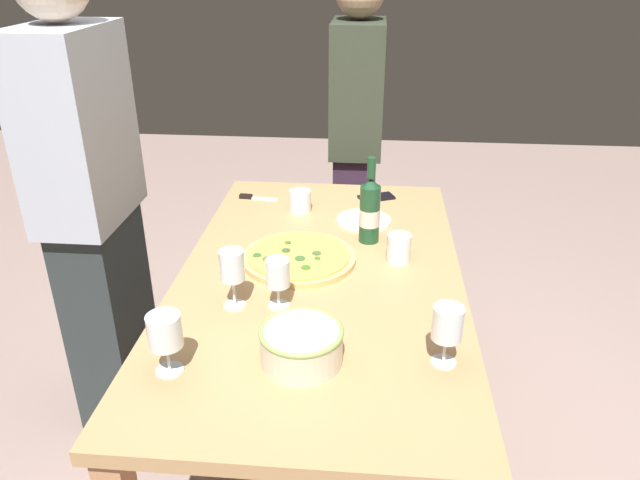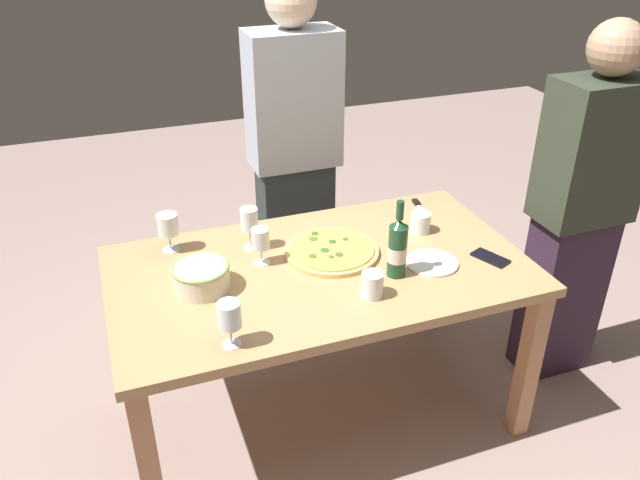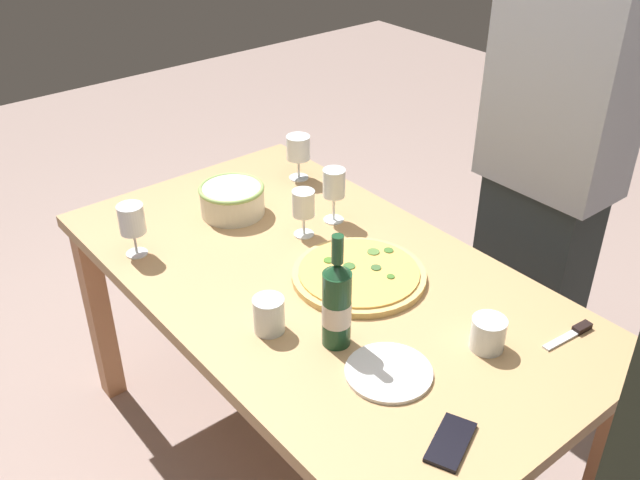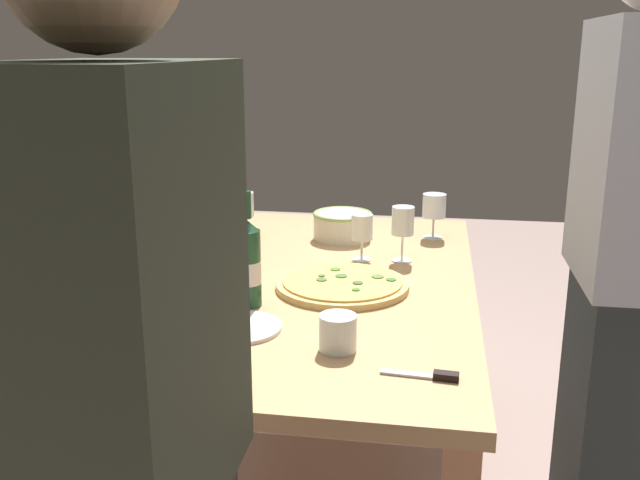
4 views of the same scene
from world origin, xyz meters
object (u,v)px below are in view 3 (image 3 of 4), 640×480
(wine_bottle, at_px, (337,304))
(person_host, at_px, (548,176))
(side_plate, at_px, (389,372))
(pizza, at_px, (359,274))
(serving_bowl, at_px, (232,199))
(cup_ceramic, at_px, (488,334))
(wine_glass_far_right, at_px, (132,222))
(pizza_knife, at_px, (574,333))
(dining_table, at_px, (320,302))
(wine_glass_by_bottle, at_px, (334,186))
(wine_glass_near_pizza, at_px, (304,206))
(wine_glass_far_left, at_px, (298,150))
(cell_phone, at_px, (451,442))
(cup_amber, at_px, (269,315))

(wine_bottle, bearing_deg, person_host, 95.35)
(side_plate, bearing_deg, pizza, 148.51)
(serving_bowl, height_order, cup_ceramic, serving_bowl)
(serving_bowl, distance_m, wine_glass_far_right, 0.36)
(serving_bowl, xyz_separation_m, pizza_knife, (1.06, 0.32, -0.05))
(dining_table, height_order, wine_glass_by_bottle, wine_glass_by_bottle)
(wine_bottle, bearing_deg, wine_glass_far_right, -163.69)
(wine_glass_near_pizza, xyz_separation_m, wine_glass_far_left, (-0.32, 0.22, 0.01))
(side_plate, bearing_deg, serving_bowl, 171.18)
(wine_glass_far_left, bearing_deg, person_host, 35.24)
(side_plate, bearing_deg, cell_phone, -11.18)
(wine_glass_far_left, bearing_deg, wine_bottle, -31.66)
(pizza_knife, relative_size, person_host, 0.10)
(wine_glass_by_bottle, relative_size, cell_phone, 1.24)
(pizza, bearing_deg, pizza_knife, 25.81)
(cup_amber, bearing_deg, wine_glass_far_right, -169.54)
(cup_amber, bearing_deg, pizza_knife, 49.55)
(wine_glass_by_bottle, bearing_deg, wine_glass_near_pizza, -85.51)
(dining_table, distance_m, serving_bowl, 0.48)
(wine_glass_far_right, height_order, cup_ceramic, wine_glass_far_right)
(pizza, bearing_deg, cup_amber, -84.99)
(wine_glass_near_pizza, distance_m, wine_glass_by_bottle, 0.13)
(serving_bowl, bearing_deg, wine_glass_by_bottle, 42.80)
(person_host, bearing_deg, serving_bowl, -26.35)
(wine_glass_by_bottle, height_order, wine_glass_far_right, wine_glass_by_bottle)
(cup_ceramic, distance_m, pizza_knife, 0.24)
(wine_glass_by_bottle, bearing_deg, cup_ceramic, -8.56)
(person_host, bearing_deg, side_plate, 26.47)
(side_plate, relative_size, person_host, 0.12)
(cup_amber, distance_m, side_plate, 0.33)
(wine_bottle, xyz_separation_m, wine_glass_by_bottle, (-0.46, 0.38, 0.01))
(cup_ceramic, bearing_deg, wine_glass_far_right, -152.95)
(dining_table, height_order, person_host, person_host)
(wine_bottle, xyz_separation_m, wine_glass_far_left, (-0.77, 0.48, -0.01))
(dining_table, xyz_separation_m, person_host, (0.16, 0.81, 0.21))
(wine_glass_near_pizza, height_order, wine_glass_far_left, wine_glass_far_left)
(wine_glass_far_right, relative_size, pizza_knife, 0.99)
(wine_glass_far_left, height_order, wine_glass_far_right, wine_glass_far_right)
(side_plate, bearing_deg, wine_bottle, -172.67)
(wine_glass_by_bottle, xyz_separation_m, wine_glass_far_right, (-0.21, -0.58, -0.01))
(pizza, height_order, wine_glass_near_pizza, wine_glass_near_pizza)
(wine_glass_near_pizza, relative_size, cup_amber, 1.59)
(cup_ceramic, xyz_separation_m, pizza_knife, (0.11, 0.21, -0.04))
(wine_glass_by_bottle, distance_m, wine_glass_far_left, 0.32)
(cell_phone, bearing_deg, cup_ceramic, 94.15)
(wine_glass_by_bottle, bearing_deg, wine_glass_far_right, -110.32)
(wine_glass_by_bottle, relative_size, wine_glass_far_right, 1.10)
(wine_glass_far_right, bearing_deg, cup_amber, 10.46)
(pizza_knife, bearing_deg, serving_bowl, -162.93)
(pizza, relative_size, wine_glass_far_right, 2.32)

